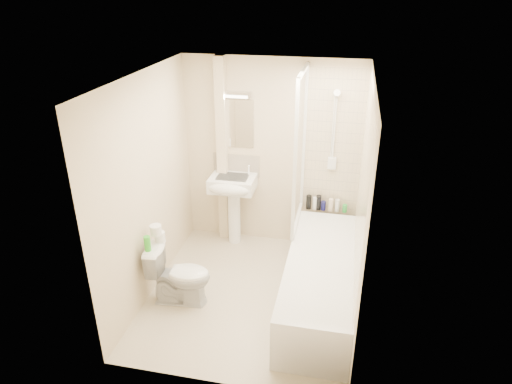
# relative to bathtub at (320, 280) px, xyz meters

# --- Properties ---
(floor) EXTENTS (2.50, 2.50, 0.00)m
(floor) POSITION_rel_bathtub_xyz_m (-0.75, -0.02, -0.29)
(floor) COLOR beige
(floor) RESTS_ON ground
(wall_back) EXTENTS (2.20, 0.02, 2.40)m
(wall_back) POSITION_rel_bathtub_xyz_m (-0.75, 1.23, 0.91)
(wall_back) COLOR beige
(wall_back) RESTS_ON ground
(wall_left) EXTENTS (0.02, 2.50, 2.40)m
(wall_left) POSITION_rel_bathtub_xyz_m (-1.85, -0.02, 0.91)
(wall_left) COLOR beige
(wall_left) RESTS_ON ground
(wall_right) EXTENTS (0.02, 2.50, 2.40)m
(wall_right) POSITION_rel_bathtub_xyz_m (0.35, -0.02, 0.91)
(wall_right) COLOR beige
(wall_right) RESTS_ON ground
(ceiling) EXTENTS (2.20, 2.50, 0.02)m
(ceiling) POSITION_rel_bathtub_xyz_m (-0.75, -0.02, 2.11)
(ceiling) COLOR white
(ceiling) RESTS_ON wall_back
(tile_back) EXTENTS (0.70, 0.01, 1.75)m
(tile_back) POSITION_rel_bathtub_xyz_m (0.00, 1.21, 1.14)
(tile_back) COLOR beige
(tile_back) RESTS_ON wall_back
(tile_right) EXTENTS (0.01, 2.10, 1.75)m
(tile_right) POSITION_rel_bathtub_xyz_m (0.34, 0.00, 1.14)
(tile_right) COLOR beige
(tile_right) RESTS_ON wall_right
(pipe_boxing) EXTENTS (0.12, 0.12, 2.40)m
(pipe_boxing) POSITION_rel_bathtub_xyz_m (-1.37, 1.17, 0.91)
(pipe_boxing) COLOR beige
(pipe_boxing) RESTS_ON ground
(splashback) EXTENTS (0.60, 0.02, 0.30)m
(splashback) POSITION_rel_bathtub_xyz_m (-1.20, 1.22, 0.74)
(splashback) COLOR beige
(splashback) RESTS_ON wall_back
(mirror) EXTENTS (0.46, 0.01, 0.60)m
(mirror) POSITION_rel_bathtub_xyz_m (-1.20, 1.21, 1.29)
(mirror) COLOR white
(mirror) RESTS_ON wall_back
(strip_light) EXTENTS (0.42, 0.07, 0.07)m
(strip_light) POSITION_rel_bathtub_xyz_m (-1.20, 1.19, 1.66)
(strip_light) COLOR silver
(strip_light) RESTS_ON wall_back
(bathtub) EXTENTS (0.70, 2.10, 0.55)m
(bathtub) POSITION_rel_bathtub_xyz_m (0.00, 0.00, 0.00)
(bathtub) COLOR white
(bathtub) RESTS_ON ground
(shower_screen) EXTENTS (0.04, 0.92, 1.80)m
(shower_screen) POSITION_rel_bathtub_xyz_m (-0.35, 0.77, 1.16)
(shower_screen) COLOR white
(shower_screen) RESTS_ON bathtub
(shower_fixture) EXTENTS (0.10, 0.16, 0.99)m
(shower_fixture) POSITION_rel_bathtub_xyz_m (-0.00, 1.17, 1.26)
(shower_fixture) COLOR white
(shower_fixture) RESTS_ON wall_back
(pedestal_sink) EXTENTS (0.56, 0.51, 1.08)m
(pedestal_sink) POSITION_rel_bathtub_xyz_m (-1.20, 0.99, 0.47)
(pedestal_sink) COLOR white
(pedestal_sink) RESTS_ON ground
(bottle_black_a) EXTENTS (0.06, 0.06, 0.18)m
(bottle_black_a) POSITION_rel_bathtub_xyz_m (-0.25, 1.14, 0.35)
(bottle_black_a) COLOR black
(bottle_black_a) RESTS_ON bathtub
(bottle_white_a) EXTENTS (0.06, 0.06, 0.16)m
(bottle_white_a) POSITION_rel_bathtub_xyz_m (-0.17, 1.14, 0.34)
(bottle_white_a) COLOR white
(bottle_white_a) RESTS_ON bathtub
(bottle_black_b) EXTENTS (0.06, 0.06, 0.19)m
(bottle_black_b) POSITION_rel_bathtub_xyz_m (-0.13, 1.14, 0.36)
(bottle_black_b) COLOR black
(bottle_black_b) RESTS_ON bathtub
(bottle_blue) EXTENTS (0.06, 0.06, 0.12)m
(bottle_blue) POSITION_rel_bathtub_xyz_m (-0.06, 1.14, 0.32)
(bottle_blue) COLOR #121250
(bottle_blue) RESTS_ON bathtub
(bottle_cream) EXTENTS (0.06, 0.06, 0.16)m
(bottle_cream) POSITION_rel_bathtub_xyz_m (0.03, 1.14, 0.34)
(bottle_cream) COLOR beige
(bottle_cream) RESTS_ON bathtub
(bottle_white_b) EXTENTS (0.06, 0.06, 0.16)m
(bottle_white_b) POSITION_rel_bathtub_xyz_m (0.11, 1.14, 0.34)
(bottle_white_b) COLOR silver
(bottle_white_b) RESTS_ON bathtub
(bottle_green) EXTENTS (0.06, 0.06, 0.10)m
(bottle_green) POSITION_rel_bathtub_xyz_m (0.20, 1.14, 0.31)
(bottle_green) COLOR green
(bottle_green) RESTS_ON bathtub
(toilet) EXTENTS (0.49, 0.72, 0.67)m
(toilet) POSITION_rel_bathtub_xyz_m (-1.47, -0.27, 0.05)
(toilet) COLOR white
(toilet) RESTS_ON ground
(toilet_roll_lower) EXTENTS (0.11, 0.11, 0.10)m
(toilet_roll_lower) POSITION_rel_bathtub_xyz_m (-1.70, -0.17, 0.43)
(toilet_roll_lower) COLOR white
(toilet_roll_lower) RESTS_ON toilet
(toilet_roll_upper) EXTENTS (0.12, 0.12, 0.11)m
(toilet_roll_upper) POSITION_rel_bathtub_xyz_m (-1.72, -0.21, 0.54)
(toilet_roll_upper) COLOR white
(toilet_roll_upper) RESTS_ON toilet_roll_lower
(green_bottle) EXTENTS (0.07, 0.07, 0.17)m
(green_bottle) POSITION_rel_bathtub_xyz_m (-1.75, -0.37, 0.46)
(green_bottle) COLOR green
(green_bottle) RESTS_ON toilet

